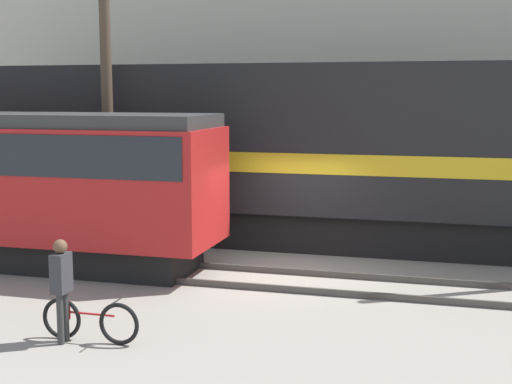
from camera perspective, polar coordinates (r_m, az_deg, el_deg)
ground_plane at (r=16.32m, az=2.61°, el=-6.41°), size 120.00×120.00×0.00m
track_near at (r=15.42m, az=1.83°, el=-6.99°), size 60.00×1.50×0.14m
track_far at (r=19.29m, az=4.70°, el=-3.96°), size 60.00×1.51×0.14m
building_backdrop at (r=26.92m, az=8.15°, el=10.16°), size 33.58×6.00×10.22m
freight_locomotive at (r=19.06m, az=2.93°, el=3.30°), size 21.37×3.04×5.36m
streetcar at (r=17.55m, az=-18.23°, el=1.01°), size 9.41×2.54×3.57m
bicycle at (r=12.12m, az=-13.14°, el=-10.01°), size 1.74×0.44×0.76m
person at (r=12.00m, az=-15.30°, el=-6.82°), size 0.23×0.36×1.72m
utility_pole_left at (r=18.59m, az=-11.92°, el=10.26°), size 0.28×0.28×9.69m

